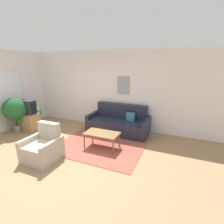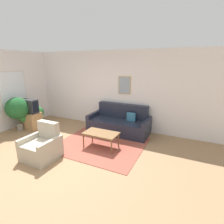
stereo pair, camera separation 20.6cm
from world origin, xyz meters
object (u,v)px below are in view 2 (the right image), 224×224
tv (29,106)px  armchair (42,147)px  coffee_table (101,134)px  couch (119,123)px  potted_plant_tall (17,109)px

tv → armchair: size_ratio=0.71×
coffee_table → armchair: size_ratio=1.09×
couch → armchair: 2.58m
coffee_table → tv: (-2.95, 0.19, 0.43)m
coffee_table → potted_plant_tall: potted_plant_tall is taller
couch → armchair: size_ratio=2.32×
potted_plant_tall → armchair: bearing=-24.9°
couch → tv: bearing=-160.7°
tv → couch: bearing=19.3°
armchair → potted_plant_tall: 2.37m
armchair → potted_plant_tall: potted_plant_tall is taller
tv → potted_plant_tall: potted_plant_tall is taller
couch → coffee_table: 1.23m
tv → coffee_table: bearing=-3.6°
couch → tv: tv is taller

